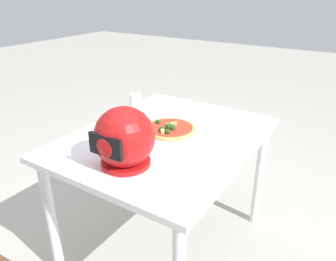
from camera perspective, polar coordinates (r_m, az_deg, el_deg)
name	(u,v)px	position (r m, az deg, el deg)	size (l,w,h in m)	color
ground_plane	(166,243)	(2.05, -0.27, -19.19)	(14.00, 14.00, 0.00)	#B2ADA3
dining_table	(166,150)	(1.69, -0.31, -3.50)	(0.85, 1.08, 0.71)	white
pizza_plate	(170,132)	(1.68, 0.31, -0.20)	(0.30, 0.30, 0.01)	white
pizza	(169,129)	(1.67, 0.26, 0.33)	(0.26, 0.26, 0.05)	tan
motorcycle_helmet	(124,138)	(1.35, -7.68, -1.38)	(0.26, 0.26, 0.26)	#B21414
drinking_glass	(135,103)	(1.95, -5.74, 4.82)	(0.07, 0.07, 0.11)	silver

